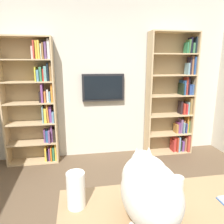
{
  "coord_description": "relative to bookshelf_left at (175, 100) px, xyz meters",
  "views": [
    {
      "loc": [
        0.46,
        1.42,
        1.62
      ],
      "look_at": [
        0.03,
        -1.09,
        1.03
      ],
      "focal_mm": 33.98,
      "sensor_mm": 36.0,
      "label": 1
    }
  ],
  "objects": [
    {
      "name": "bookshelf_right",
      "position": [
        2.37,
        0.0,
        0.05
      ],
      "size": [
        0.8,
        0.28,
        2.01
      ],
      "color": "tan",
      "rests_on": "ground"
    },
    {
      "name": "bookshelf_left",
      "position": [
        0.0,
        0.0,
        0.0
      ],
      "size": [
        0.83,
        0.28,
        2.13
      ],
      "color": "tan",
      "rests_on": "ground"
    },
    {
      "name": "wall_back",
      "position": [
        1.28,
        -0.17,
        0.37
      ],
      "size": [
        4.52,
        0.06,
        2.7
      ],
      "primitive_type": "cube",
      "color": "beige",
      "rests_on": "ground"
    },
    {
      "name": "wall_mounted_tv",
      "position": [
        1.27,
        -0.08,
        0.23
      ],
      "size": [
        0.71,
        0.07,
        0.46
      ],
      "color": "black"
    },
    {
      "name": "coffee_mug",
      "position": [
        1.07,
        2.28,
        -0.17
      ],
      "size": [
        0.08,
        0.08,
        0.1
      ],
      "primitive_type": "cylinder",
      "color": "white",
      "rests_on": "desk"
    },
    {
      "name": "paper_towel_roll",
      "position": [
        1.76,
        2.33,
        -0.1
      ],
      "size": [
        0.11,
        0.11,
        0.22
      ],
      "primitive_type": "cylinder",
      "color": "white",
      "rests_on": "desk"
    },
    {
      "name": "cat",
      "position": [
        1.36,
        2.49,
        -0.03
      ],
      "size": [
        0.32,
        0.58,
        0.37
      ],
      "color": "silver",
      "rests_on": "desk"
    }
  ]
}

